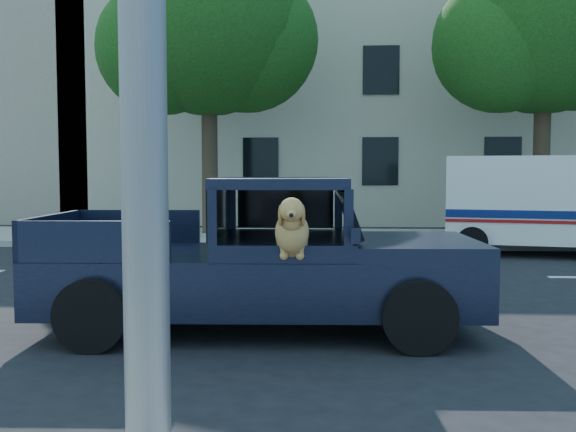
# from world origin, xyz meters

# --- Properties ---
(ground) EXTENTS (120.00, 120.00, 0.00)m
(ground) POSITION_xyz_m (0.00, 0.00, 0.00)
(ground) COLOR black
(ground) RESTS_ON ground
(far_sidewalk) EXTENTS (60.00, 4.00, 0.15)m
(far_sidewalk) POSITION_xyz_m (0.00, 9.20, 0.07)
(far_sidewalk) COLOR gray
(far_sidewalk) RESTS_ON ground
(lane_stripes) EXTENTS (21.60, 0.14, 0.01)m
(lane_stripes) POSITION_xyz_m (2.00, 3.40, 0.01)
(lane_stripes) COLOR silver
(lane_stripes) RESTS_ON ground
(street_tree_left) EXTENTS (6.00, 5.20, 8.60)m
(street_tree_left) POSITION_xyz_m (-3.97, 9.62, 5.71)
(street_tree_left) COLOR #332619
(street_tree_left) RESTS_ON ground
(street_tree_mid) EXTENTS (6.00, 5.20, 8.60)m
(street_tree_mid) POSITION_xyz_m (5.03, 9.62, 5.71)
(street_tree_mid) COLOR #332619
(street_tree_mid) RESTS_ON ground
(building_main) EXTENTS (26.00, 6.00, 9.00)m
(building_main) POSITION_xyz_m (3.00, 16.50, 4.50)
(building_main) COLOR #BDB19C
(building_main) RESTS_ON ground
(pickup_truck) EXTENTS (5.09, 2.63, 1.79)m
(pickup_truck) POSITION_xyz_m (-1.55, -0.66, 0.61)
(pickup_truck) COLOR black
(pickup_truck) RESTS_ON ground
(mail_truck) EXTENTS (4.31, 2.75, 2.20)m
(mail_truck) POSITION_xyz_m (3.92, 6.58, 0.96)
(mail_truck) COLOR silver
(mail_truck) RESTS_ON ground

